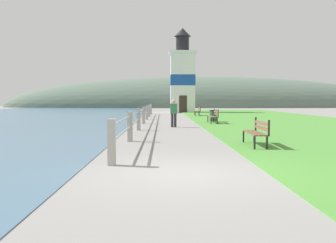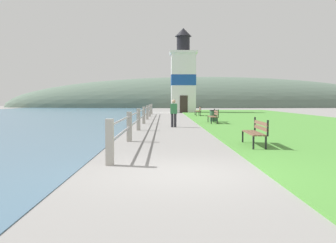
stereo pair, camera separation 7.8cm
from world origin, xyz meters
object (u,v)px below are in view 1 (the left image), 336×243
Objects in this scene: park_bench_midway at (214,115)px; trash_bin at (213,116)px; park_bench_far at (198,110)px; person_strolling at (174,112)px; park_bench_near at (257,131)px; lighthouse at (182,77)px.

trash_bin is (0.20, 1.72, -0.12)m from park_bench_midway.
park_bench_far is 1.22× the size of person_strolling.
park_bench_far is at bearing -88.49° from park_bench_near.
park_bench_near is 2.28× the size of trash_bin.
park_bench_near is at bearing -88.74° from lighthouse.
park_bench_midway is 21.10m from lighthouse.
park_bench_far is at bearing 91.04° from trash_bin.
person_strolling is at bearing 80.63° from park_bench_far.
lighthouse reaches higher than person_strolling.
person_strolling is (-2.44, 8.84, 0.30)m from park_bench_near.
person_strolling is 1.84× the size of trash_bin.
park_bench_near is at bearing -91.61° from trash_bin.
lighthouse is (-0.71, 32.31, 3.63)m from park_bench_near.
lighthouse is at bearing -4.92° from person_strolling.
park_bench_midway is 0.19× the size of lighthouse.
park_bench_far is (0.03, 10.84, -0.00)m from park_bench_midway.
person_strolling reaches higher than trash_bin.
lighthouse is (-0.89, 20.77, 3.63)m from park_bench_midway.
park_bench_far is (0.21, 22.38, -0.00)m from park_bench_near.
park_bench_midway is at bearing -44.77° from person_strolling.
park_bench_midway reaches higher than trash_bin.
park_bench_near is 9.17m from person_strolling.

